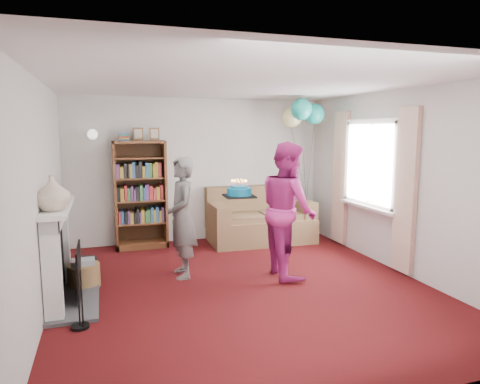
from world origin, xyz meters
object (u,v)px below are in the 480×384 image
object	(u,v)px
person_magenta	(288,209)
birthday_cake	(239,192)
bookcase	(140,195)
sofa	(259,221)
person_striped	(182,217)

from	to	relation	value
person_magenta	birthday_cake	world-z (taller)	person_magenta
bookcase	birthday_cake	bearing A→B (deg)	-58.21
birthday_cake	person_magenta	bearing A→B (deg)	-17.56
bookcase	birthday_cake	size ratio (longest dim) A/B	5.06
sofa	person_striped	xyz separation A→B (m)	(-1.63, -1.44, 0.45)
person_magenta	sofa	bearing A→B (deg)	-5.85
birthday_cake	bookcase	bearing A→B (deg)	121.79
person_magenta	birthday_cake	bearing A→B (deg)	75.00
bookcase	sofa	xyz separation A→B (m)	(2.03, -0.23, -0.52)
bookcase	sofa	bearing A→B (deg)	-6.37
sofa	person_striped	world-z (taller)	person_striped
sofa	birthday_cake	bearing A→B (deg)	-117.22
bookcase	birthday_cake	world-z (taller)	bookcase
person_striped	birthday_cake	distance (m)	0.83
person_striped	person_magenta	xyz separation A→B (m)	(1.37, -0.37, 0.10)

